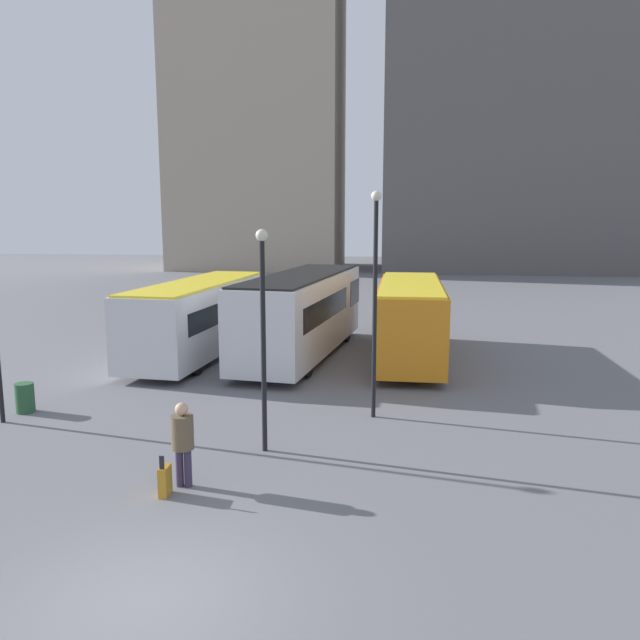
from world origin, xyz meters
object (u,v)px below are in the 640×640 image
object	(u,v)px
traveler	(183,437)
bus_0	(201,315)
suitcase	(165,481)
lamp_post_0	(263,322)
trash_bin	(25,398)
bus_1	(302,312)
bus_2	(410,318)
lamp_post_2	(375,288)

from	to	relation	value
traveler	bus_0	bearing A→B (deg)	14.08
suitcase	lamp_post_0	xyz separation A→B (m)	(1.49, 2.62, 2.81)
suitcase	trash_bin	size ratio (longest dim) A/B	1.04
bus_1	traveler	xyz separation A→B (m)	(-0.64, -12.55, -0.72)
bus_0	suitcase	distance (m)	13.08
lamp_post_0	bus_2	bearing A→B (deg)	70.40
bus_1	bus_2	world-z (taller)	bus_1
lamp_post_2	bus_0	bearing A→B (deg)	135.14
bus_2	lamp_post_2	xyz separation A→B (m)	(-1.16, -7.38, 1.98)
lamp_post_2	bus_2	bearing A→B (deg)	81.07
traveler	lamp_post_2	size ratio (longest dim) A/B	0.29
suitcase	traveler	bearing A→B (deg)	-28.94
bus_2	traveler	bearing A→B (deg)	159.47
bus_1	traveler	size ratio (longest dim) A/B	5.98
lamp_post_0	lamp_post_2	bearing A→B (deg)	48.98
bus_2	suitcase	bearing A→B (deg)	159.26
bus_1	suitcase	distance (m)	13.12
bus_0	lamp_post_2	distance (m)	10.31
traveler	suitcase	distance (m)	0.91
bus_2	suitcase	distance (m)	13.91
bus_2	lamp_post_0	world-z (taller)	lamp_post_0
suitcase	trash_bin	xyz separation A→B (m)	(-5.92, 4.73, 0.11)
bus_0	lamp_post_2	size ratio (longest dim) A/B	1.60
bus_0	bus_1	distance (m)	4.09
bus_2	traveler	xyz separation A→B (m)	(-4.90, -12.40, -0.57)
trash_bin	suitcase	bearing A→B (deg)	-38.66
bus_0	lamp_post_0	world-z (taller)	lamp_post_0
bus_1	lamp_post_2	bearing A→B (deg)	-149.92
trash_bin	lamp_post_0	bearing A→B (deg)	-15.93
lamp_post_0	bus_1	bearing A→B (deg)	93.37
bus_1	trash_bin	bearing A→B (deg)	148.31
bus_2	suitcase	xyz separation A→B (m)	(-5.14, -12.86, -1.33)
bus_1	lamp_post_2	distance (m)	8.34
traveler	suitcase	xyz separation A→B (m)	(-0.24, -0.46, -0.76)
bus_0	lamp_post_2	xyz separation A→B (m)	(7.17, -7.14, 1.99)
traveler	lamp_post_0	size ratio (longest dim) A/B	0.34
bus_2	trash_bin	bearing A→B (deg)	127.37
bus_1	trash_bin	world-z (taller)	bus_1
bus_0	lamp_post_0	xyz separation A→B (m)	(4.68, -9.99, 1.50)
suitcase	trash_bin	distance (m)	7.58
traveler	trash_bin	world-z (taller)	traveler
bus_1	trash_bin	xyz separation A→B (m)	(-6.80, -8.27, -1.36)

